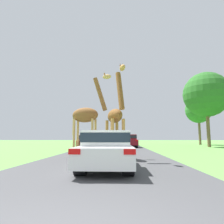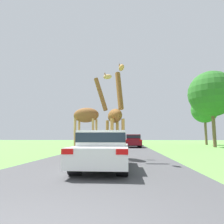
% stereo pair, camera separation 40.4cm
% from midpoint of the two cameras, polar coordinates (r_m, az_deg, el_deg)
% --- Properties ---
extents(road, '(7.01, 120.00, 0.00)m').
position_cam_midpoint_polar(road, '(31.95, 2.70, -9.34)').
color(road, '#424244').
rests_on(road, ground).
extents(giraffe_near_road, '(1.22, 2.63, 5.00)m').
position_cam_midpoint_polar(giraffe_near_road, '(11.09, 2.03, -1.35)').
color(giraffe_near_road, '#B77F3D').
rests_on(giraffe_near_road, ground).
extents(giraffe_companion, '(2.61, 1.02, 5.27)m').
position_cam_midpoint_polar(giraffe_companion, '(12.70, -5.94, -0.83)').
color(giraffe_companion, tan).
rests_on(giraffe_companion, ground).
extents(car_lead_maroon, '(1.83, 4.17, 1.40)m').
position_cam_midpoint_polar(car_lead_maroon, '(7.58, -0.93, -10.46)').
color(car_lead_maroon, silver).
rests_on(car_lead_maroon, ground).
extents(car_queue_right, '(1.82, 4.25, 1.49)m').
position_cam_midpoint_polar(car_queue_right, '(29.33, 6.41, -7.94)').
color(car_queue_right, gray).
rests_on(car_queue_right, ground).
extents(car_queue_left, '(1.79, 4.07, 1.50)m').
position_cam_midpoint_polar(car_queue_left, '(24.09, 6.58, -8.09)').
color(car_queue_left, maroon).
rests_on(car_queue_left, ground).
extents(car_far_ahead, '(1.95, 4.52, 1.36)m').
position_cam_midpoint_polar(car_far_ahead, '(17.65, -0.65, -8.69)').
color(car_far_ahead, black).
rests_on(car_far_ahead, ground).
extents(car_verge_right, '(1.86, 4.13, 1.40)m').
position_cam_midpoint_polar(car_verge_right, '(22.24, -5.23, -8.30)').
color(car_verge_right, '#561914').
rests_on(car_verge_right, ground).
extents(tree_left_edge, '(5.59, 5.59, 9.28)m').
position_cam_midpoint_polar(tree_left_edge, '(27.53, 26.97, 4.64)').
color(tree_left_edge, brown).
rests_on(tree_left_edge, ground).
extents(tree_right_cluster, '(4.14, 4.14, 7.60)m').
position_cam_midpoint_polar(tree_right_cluster, '(35.11, 25.22, 0.53)').
color(tree_right_cluster, brown).
rests_on(tree_right_cluster, ground).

